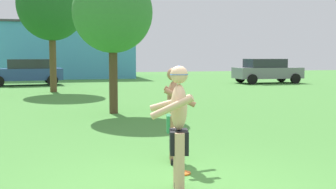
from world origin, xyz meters
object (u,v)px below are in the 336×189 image
object	(u,v)px
frisbee	(182,173)
car_blue_near_post	(26,72)
player_with_cap	(178,123)
tree_left_field	(52,4)
tree_behind_players	(113,13)
car_gray_far_end	(267,70)
player_in_green	(174,113)

from	to	relation	value
frisbee	car_blue_near_post	size ratio (longest dim) A/B	0.06
player_with_cap	tree_left_field	world-z (taller)	tree_left_field
player_with_cap	tree_left_field	xyz separation A→B (m)	(-1.71, 16.79, 3.37)
car_blue_near_post	tree_behind_players	world-z (taller)	tree_behind_players
car_blue_near_post	tree_left_field	xyz separation A→B (m)	(1.63, -5.22, 3.49)
frisbee	car_gray_far_end	bearing A→B (deg)	59.49
player_with_cap	frisbee	xyz separation A→B (m)	(0.31, 0.88, -0.94)
player_with_cap	tree_behind_players	xyz separation A→B (m)	(0.18, 8.15, 2.20)
car_blue_near_post	car_gray_far_end	world-z (taller)	same
car_blue_near_post	car_gray_far_end	distance (m)	15.15
car_gray_far_end	tree_behind_players	bearing A→B (deg)	-133.71
car_blue_near_post	tree_behind_players	bearing A→B (deg)	-75.76
tree_behind_players	car_gray_far_end	bearing A→B (deg)	46.29
tree_behind_players	car_blue_near_post	bearing A→B (deg)	104.24
player_in_green	car_blue_near_post	distance (m)	20.68
car_gray_far_end	tree_left_field	xyz separation A→B (m)	(-13.41, -3.40, 3.49)
tree_left_field	tree_behind_players	world-z (taller)	tree_left_field
player_with_cap	tree_left_field	distance (m)	17.21
player_with_cap	car_gray_far_end	bearing A→B (deg)	59.93
player_in_green	player_with_cap	bearing A→B (deg)	-103.29
player_with_cap	car_gray_far_end	world-z (taller)	player_with_cap
player_in_green	frisbee	xyz separation A→B (m)	(-0.09, -0.80, -0.84)
player_with_cap	frisbee	bearing A→B (deg)	70.55
car_gray_far_end	tree_behind_players	distance (m)	16.83
player_in_green	frisbee	size ratio (longest dim) A/B	6.01
player_with_cap	player_in_green	distance (m)	1.72
player_with_cap	tree_behind_players	world-z (taller)	tree_behind_players
frisbee	tree_left_field	bearing A→B (deg)	97.24
player_with_cap	car_blue_near_post	bearing A→B (deg)	98.63
car_blue_near_post	tree_behind_players	xyz separation A→B (m)	(3.52, -13.87, 2.32)
player_in_green	tree_left_field	bearing A→B (deg)	97.94
player_in_green	tree_behind_players	bearing A→B (deg)	91.93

